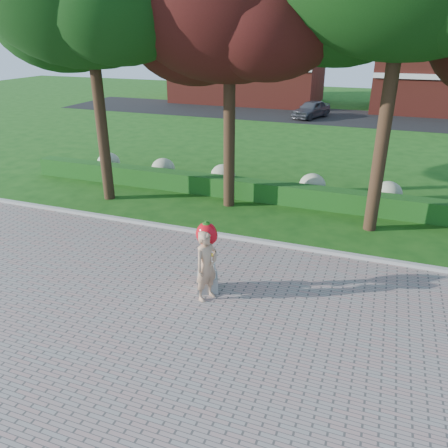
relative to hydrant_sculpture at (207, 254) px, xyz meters
The scene contains 11 objects.
ground 1.20m from the hydrant_sculpture, 33.79° to the left, with size 100.00×100.00×0.00m, color #184912.
walkway 3.92m from the hydrant_sculpture, 84.17° to the right, with size 40.00×14.00×0.04m, color gray.
curb 3.44m from the hydrant_sculpture, 83.30° to the left, with size 40.00×0.18×0.15m, color #ADADA5.
lawn_hedge 7.30m from the hydrant_sculpture, 86.98° to the left, with size 24.00×0.70×0.80m, color #184A15.
hydrangea_row 8.33m from the hydrant_sculpture, 83.41° to the left, with size 20.10×1.10×0.99m.
street 28.28m from the hydrant_sculpture, 89.22° to the left, with size 50.00×8.00×0.02m, color black.
building_left 35.66m from the hydrant_sculpture, 105.68° to the left, with size 14.00×8.00×7.00m, color maroon.
tree_mid_left 9.02m from the hydrant_sculpture, 105.18° to the left, with size 8.25×7.04×10.69m.
hydrant_sculpture is the anchor object (origin of this frame).
woman 0.43m from the hydrant_sculpture, 69.92° to the right, with size 0.69×0.45×1.90m, color tan.
parked_car 27.09m from the hydrant_sculpture, 94.08° to the left, with size 1.62×4.03×1.37m, color #42444A.
Camera 1 is at (3.53, -9.59, 6.43)m, focal length 35.00 mm.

